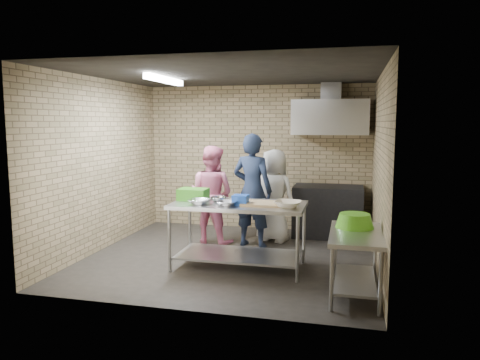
# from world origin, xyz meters

# --- Properties ---
(floor) EXTENTS (4.20, 4.20, 0.00)m
(floor) POSITION_xyz_m (0.00, 0.00, 0.00)
(floor) COLOR black
(floor) RESTS_ON ground
(ceiling) EXTENTS (4.20, 4.20, 0.00)m
(ceiling) POSITION_xyz_m (0.00, 0.00, 2.70)
(ceiling) COLOR black
(ceiling) RESTS_ON ground
(back_wall) EXTENTS (4.20, 0.06, 2.70)m
(back_wall) POSITION_xyz_m (0.00, 2.00, 1.35)
(back_wall) COLOR tan
(back_wall) RESTS_ON ground
(front_wall) EXTENTS (4.20, 0.06, 2.70)m
(front_wall) POSITION_xyz_m (0.00, -2.00, 1.35)
(front_wall) COLOR tan
(front_wall) RESTS_ON ground
(left_wall) EXTENTS (0.06, 4.00, 2.70)m
(left_wall) POSITION_xyz_m (-2.10, 0.00, 1.35)
(left_wall) COLOR tan
(left_wall) RESTS_ON ground
(right_wall) EXTENTS (0.06, 4.00, 2.70)m
(right_wall) POSITION_xyz_m (2.10, 0.00, 1.35)
(right_wall) COLOR tan
(right_wall) RESTS_ON ground
(prep_table) EXTENTS (1.82, 0.91, 0.91)m
(prep_table) POSITION_xyz_m (0.23, -0.43, 0.46)
(prep_table) COLOR silver
(prep_table) RESTS_ON floor
(side_counter) EXTENTS (0.60, 1.20, 0.75)m
(side_counter) POSITION_xyz_m (1.80, -1.10, 0.38)
(side_counter) COLOR silver
(side_counter) RESTS_ON floor
(stove) EXTENTS (1.20, 0.70, 0.90)m
(stove) POSITION_xyz_m (1.35, 1.65, 0.45)
(stove) COLOR black
(stove) RESTS_ON floor
(range_hood) EXTENTS (1.30, 0.60, 0.60)m
(range_hood) POSITION_xyz_m (1.35, 1.70, 2.10)
(range_hood) COLOR silver
(range_hood) RESTS_ON back_wall
(hood_duct) EXTENTS (0.35, 0.30, 0.30)m
(hood_duct) POSITION_xyz_m (1.35, 1.85, 2.55)
(hood_duct) COLOR #A5A8AD
(hood_duct) RESTS_ON back_wall
(wall_shelf) EXTENTS (0.80, 0.20, 0.04)m
(wall_shelf) POSITION_xyz_m (1.65, 1.89, 1.92)
(wall_shelf) COLOR #3F2B19
(wall_shelf) RESTS_ON back_wall
(fluorescent_fixture) EXTENTS (0.10, 1.25, 0.08)m
(fluorescent_fixture) POSITION_xyz_m (-1.00, 0.00, 2.64)
(fluorescent_fixture) COLOR white
(fluorescent_fixture) RESTS_ON ceiling
(green_crate) EXTENTS (0.40, 0.30, 0.16)m
(green_crate) POSITION_xyz_m (-0.47, -0.31, 0.99)
(green_crate) COLOR #33931B
(green_crate) RESTS_ON prep_table
(blue_tub) EXTENTS (0.20, 0.20, 0.13)m
(blue_tub) POSITION_xyz_m (0.28, -0.53, 0.98)
(blue_tub) COLOR blue
(blue_tub) RESTS_ON prep_table
(cutting_board) EXTENTS (0.56, 0.42, 0.03)m
(cutting_board) POSITION_xyz_m (0.58, -0.45, 0.93)
(cutting_board) COLOR tan
(cutting_board) RESTS_ON prep_table
(mixing_bowl_a) EXTENTS (0.32, 0.32, 0.07)m
(mixing_bowl_a) POSITION_xyz_m (-0.27, -0.63, 0.94)
(mixing_bowl_a) COLOR silver
(mixing_bowl_a) RESTS_ON prep_table
(mixing_bowl_b) EXTENTS (0.24, 0.24, 0.07)m
(mixing_bowl_b) POSITION_xyz_m (-0.07, -0.38, 0.94)
(mixing_bowl_b) COLOR #A8ABAF
(mixing_bowl_b) RESTS_ON prep_table
(mixing_bowl_c) EXTENTS (0.29, 0.29, 0.06)m
(mixing_bowl_c) POSITION_xyz_m (0.13, -0.65, 0.94)
(mixing_bowl_c) COLOR #B7B8BE
(mixing_bowl_c) RESTS_ON prep_table
(ceramic_bowl) EXTENTS (0.39, 0.39, 0.09)m
(ceramic_bowl) POSITION_xyz_m (0.93, -0.58, 0.95)
(ceramic_bowl) COLOR beige
(ceramic_bowl) RESTS_ON prep_table
(green_basin) EXTENTS (0.46, 0.46, 0.17)m
(green_basin) POSITION_xyz_m (1.78, -0.85, 0.83)
(green_basin) COLOR #59C626
(green_basin) RESTS_ON side_counter
(bottle_red) EXTENTS (0.07, 0.07, 0.18)m
(bottle_red) POSITION_xyz_m (1.40, 1.89, 2.03)
(bottle_red) COLOR #B22619
(bottle_red) RESTS_ON wall_shelf
(bottle_green) EXTENTS (0.06, 0.06, 0.15)m
(bottle_green) POSITION_xyz_m (1.80, 1.89, 2.02)
(bottle_green) COLOR green
(bottle_green) RESTS_ON wall_shelf
(man_navy) EXTENTS (0.75, 0.58, 1.84)m
(man_navy) POSITION_xyz_m (0.18, 0.70, 0.92)
(man_navy) COLOR #161D37
(man_navy) RESTS_ON floor
(woman_pink) EXTENTS (0.92, 0.79, 1.63)m
(woman_pink) POSITION_xyz_m (-0.53, 0.76, 0.82)
(woman_pink) COLOR pink
(woman_pink) RESTS_ON floor
(woman_white) EXTENTS (0.89, 0.73, 1.57)m
(woman_white) POSITION_xyz_m (0.47, 1.11, 0.78)
(woman_white) COLOR white
(woman_white) RESTS_ON floor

